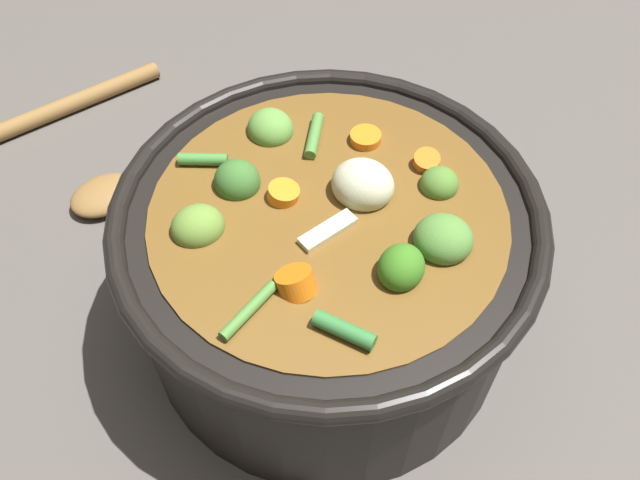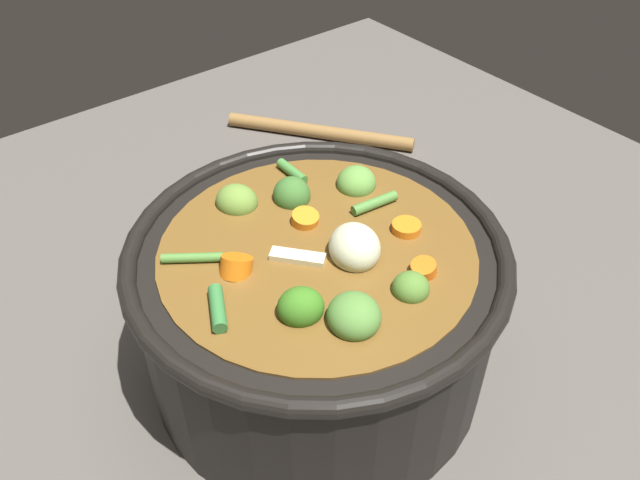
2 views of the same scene
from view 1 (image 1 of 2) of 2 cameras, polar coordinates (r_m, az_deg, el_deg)
name	(u,v)px [view 1 (image 1 of 2)]	position (r m, az deg, el deg)	size (l,w,h in m)	color
ground_plane	(321,317)	(0.55, 0.10, -6.62)	(1.10, 1.10, 0.00)	#514C47
cooking_pot	(321,265)	(0.49, 0.11, -2.13)	(0.29, 0.29, 0.16)	black
wooden_spoon	(67,147)	(0.70, -21.02, 7.51)	(0.23, 0.23, 0.02)	olive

